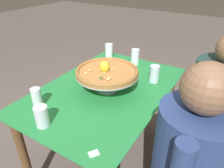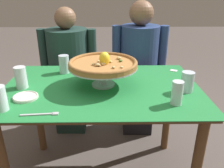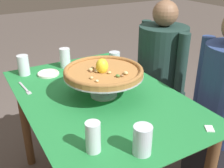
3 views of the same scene
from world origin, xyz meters
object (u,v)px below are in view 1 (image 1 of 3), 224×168
object	(u,v)px
side_plate	(117,62)
dinner_fork	(91,64)
water_glass_side_right	(42,117)
water_glass_front_left	(109,52)
water_glass_back_left	(154,75)
water_glass_side_left	(135,58)
sugar_packet	(94,154)
diner_left	(212,114)
water_glass_front_right	(37,99)
pizza_stand	(107,77)
pizza	(107,71)

from	to	relation	value
side_plate	dinner_fork	distance (m)	0.24
water_glass_side_right	side_plate	distance (m)	0.97
water_glass_front_left	water_glass_back_left	distance (m)	0.61
water_glass_side_left	sugar_packet	xyz separation A→B (m)	(1.05, 0.30, -0.06)
water_glass_side_left	side_plate	xyz separation A→B (m)	(0.07, -0.15, -0.05)
diner_left	water_glass_front_left	bearing A→B (deg)	-100.23
water_glass_front_right	sugar_packet	size ratio (longest dim) A/B	2.67
water_glass_back_left	side_plate	bearing A→B (deg)	-109.91
water_glass_front_left	diner_left	size ratio (longest dim) A/B	0.11
pizza_stand	sugar_packet	distance (m)	0.60
sugar_packet	water_glass_side_left	bearing A→B (deg)	-164.17
pizza	side_plate	world-z (taller)	pizza
water_glass_front_right	dinner_fork	bearing A→B (deg)	-171.49
pizza_stand	diner_left	world-z (taller)	diner_left
water_glass_side_left	water_glass_back_left	xyz separation A→B (m)	(0.22, 0.27, -0.00)
pizza	diner_left	size ratio (longest dim) A/B	0.36
water_glass_front_left	sugar_packet	world-z (taller)	water_glass_front_left
water_glass_side_right	sugar_packet	world-z (taller)	water_glass_side_right
water_glass_back_left	diner_left	world-z (taller)	diner_left
water_glass_back_left	water_glass_front_right	xyz separation A→B (m)	(0.70, -0.50, 0.00)
pizza_stand	water_glass_side_right	size ratio (longest dim) A/B	3.50
water_glass_back_left	pizza	bearing A→B (deg)	-39.21
pizza	water_glass_front_right	size ratio (longest dim) A/B	3.27
water_glass_front_left	side_plate	xyz separation A→B (m)	(0.08, 0.14, -0.05)
water_glass_side_right	dinner_fork	size ratio (longest dim) A/B	0.66
side_plate	water_glass_front_right	bearing A→B (deg)	-5.49
diner_left	water_glass_front_right	bearing A→B (deg)	-52.13
water_glass_front_right	diner_left	bearing A→B (deg)	127.87
sugar_packet	water_glass_front_left	bearing A→B (deg)	-151.16
water_glass_side_left	diner_left	bearing A→B (deg)	76.73
pizza	water_glass_side_left	size ratio (longest dim) A/B	3.13
water_glass_side_right	diner_left	xyz separation A→B (m)	(-0.86, 0.80, -0.22)
pizza_stand	side_plate	world-z (taller)	pizza_stand
water_glass_side_right	dinner_fork	distance (m)	0.86
water_glass_side_left	side_plate	distance (m)	0.17
pizza_stand	side_plate	size ratio (longest dim) A/B	3.07
water_glass_side_left	water_glass_back_left	world-z (taller)	water_glass_side_left
pizza	sugar_packet	world-z (taller)	pizza
pizza	water_glass_back_left	bearing A→B (deg)	140.79
water_glass_front_right	water_glass_back_left	bearing A→B (deg)	144.21
water_glass_front_right	side_plate	size ratio (longest dim) A/B	0.93
water_glass_front_left	diner_left	xyz separation A→B (m)	(0.18, 1.02, -0.22)
water_glass_front_left	side_plate	distance (m)	0.17
water_glass_side_left	sugar_packet	distance (m)	1.09
water_glass_front_left	water_glass_side_right	distance (m)	1.06
water_glass_front_right	side_plate	xyz separation A→B (m)	(-0.85, 0.08, -0.05)
pizza_stand	pizza	size ratio (longest dim) A/B	1.01
sugar_packet	dinner_fork	bearing A→B (deg)	-142.80
water_glass_side_right	pizza_stand	bearing A→B (deg)	168.85
sugar_packet	water_glass_side_right	bearing A→B (deg)	-93.04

